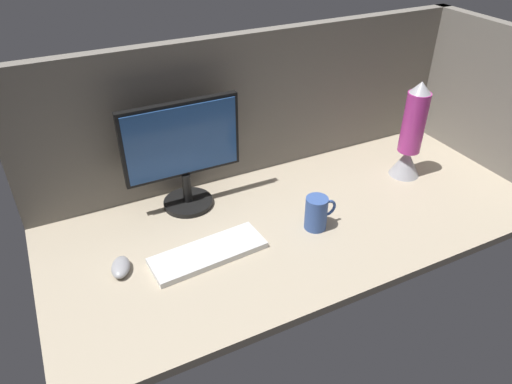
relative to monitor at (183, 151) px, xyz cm
name	(u,v)px	position (x,y,z in cm)	size (l,w,h in cm)	color
ground_plane	(303,218)	(34.57, -25.12, -23.65)	(180.00, 80.00, 3.00)	tan
cubicle_wall_back	(257,104)	(34.57, 12.38, 5.72)	(180.00, 5.00, 55.74)	slate
cubicle_wall_side	(498,99)	(122.07, -25.12, 5.72)	(5.00, 80.00, 55.74)	slate
monitor	(183,151)	(0.00, 0.00, 0.00)	(41.56, 18.00, 40.03)	black
keyboard	(208,253)	(-3.75, -30.12, -21.15)	(37.00, 13.00, 2.00)	silver
mouse	(121,268)	(-30.37, -25.48, -20.45)	(5.60, 9.60, 3.40)	#99999E
mug_ceramic_blue	(317,213)	(34.98, -32.87, -16.11)	(11.56, 7.62, 12.01)	#38569E
lava_lamp	(411,138)	(85.69, -19.22, -5.71)	(11.98, 11.98, 39.20)	#A5A5AD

